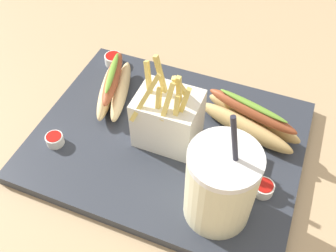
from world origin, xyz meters
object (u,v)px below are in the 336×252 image
ketchup_cup_2 (263,188)px  soda_cup (221,185)px  hot_dog_2 (114,87)px  hot_dog_1 (249,120)px  ketchup_cup_3 (55,139)px  fries_basket (166,118)px  ketchup_cup_1 (113,59)px

ketchup_cup_2 → soda_cup: bearing=-135.7°
soda_cup → hot_dog_2: 0.30m
hot_dog_1 → soda_cup: bearing=-91.8°
hot_dog_2 → ketchup_cup_2: size_ratio=4.99×
ketchup_cup_3 → hot_dog_1: bearing=26.9°
soda_cup → ketchup_cup_2: (0.06, 0.06, -0.06)m
fries_basket → ketchup_cup_2: size_ratio=4.92×
soda_cup → ketchup_cup_3: soda_cup is taller
ketchup_cup_3 → soda_cup: bearing=-3.9°
soda_cup → hot_dog_2: size_ratio=1.27×
fries_basket → hot_dog_2: size_ratio=0.99×
soda_cup → hot_dog_1: soda_cup is taller
ketchup_cup_1 → ketchup_cup_2: size_ratio=1.10×
hot_dog_2 → ketchup_cup_1: hot_dog_2 is taller
ketchup_cup_1 → ketchup_cup_2: bearing=-28.2°
hot_dog_1 → ketchup_cup_3: size_ratio=6.28×
hot_dog_2 → hot_dog_1: bearing=3.2°
soda_cup → fries_basket: size_ratio=1.29×
ketchup_cup_1 → ketchup_cup_2: (0.36, -0.19, -0.00)m
fries_basket → ketchup_cup_3: fries_basket is taller
soda_cup → ketchup_cup_2: soda_cup is taller
soda_cup → ketchup_cup_1: size_ratio=5.79×
hot_dog_2 → ketchup_cup_3: size_ratio=5.45×
hot_dog_1 → hot_dog_2: bearing=-176.8°
hot_dog_1 → hot_dog_2: 0.25m
soda_cup → hot_dog_2: bearing=147.6°
soda_cup → hot_dog_1: 0.18m
fries_basket → ketchup_cup_1: fries_basket is taller
soda_cup → hot_dog_2: (-0.25, 0.16, -0.04)m
soda_cup → hot_dog_1: (0.01, 0.17, -0.04)m
soda_cup → fries_basket: soda_cup is taller
soda_cup → hot_dog_1: bearing=88.2°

